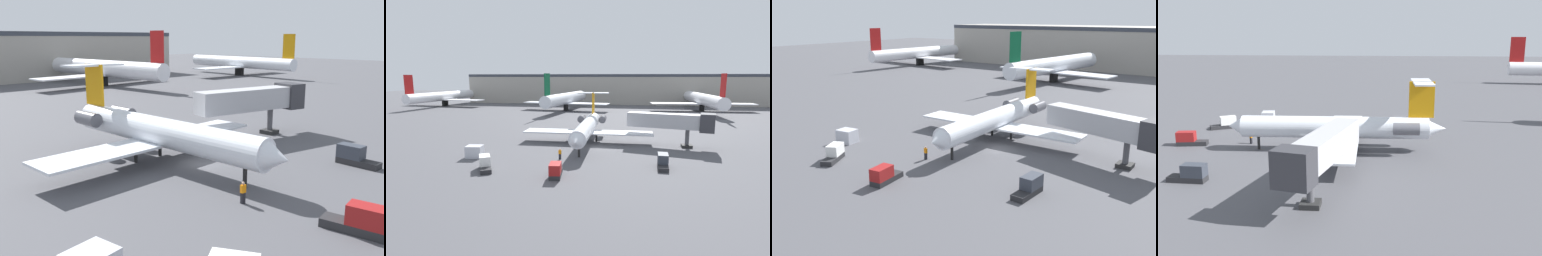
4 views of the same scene
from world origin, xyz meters
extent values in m
cube|color=#4C4C51|center=(0.00, 0.00, -0.05)|extent=(400.00, 400.00, 0.10)
cylinder|color=silver|center=(-2.26, 3.02, 3.12)|extent=(3.30, 24.13, 2.80)
cone|color=silver|center=(-1.99, -9.81, 3.12)|extent=(2.71, 2.25, 2.66)
cone|color=silver|center=(-2.53, 15.96, 3.12)|extent=(2.43, 2.65, 2.38)
cube|color=silver|center=(4.29, 4.16, 2.02)|extent=(11.56, 4.64, 0.24)
cube|color=silver|center=(-8.85, 3.89, 2.02)|extent=(11.56, 4.64, 0.24)
cylinder|color=#595960|center=(-0.15, 12.11, 3.52)|extent=(1.57, 3.23, 1.50)
cylinder|color=#595960|center=(-4.75, 12.01, 3.52)|extent=(1.57, 3.23, 1.50)
cube|color=orange|center=(-2.49, 14.06, 6.82)|extent=(0.31, 3.20, 4.60)
cube|color=silver|center=(-2.49, 14.06, 9.03)|extent=(6.85, 2.54, 0.20)
cylinder|color=black|center=(-2.05, -7.01, 0.86)|extent=(0.36, 0.36, 1.72)
cylinder|color=black|center=(-0.70, 5.06, 0.86)|extent=(0.36, 0.36, 1.72)
cylinder|color=black|center=(-3.90, 4.99, 0.86)|extent=(0.36, 0.36, 1.72)
cube|color=#ADADB2|center=(12.41, 3.72, 4.66)|extent=(14.59, 5.82, 2.60)
cube|color=#333338|center=(19.02, 2.17, 4.66)|extent=(3.07, 3.66, 3.20)
cylinder|color=#4C4C51|center=(15.91, 2.90, 1.68)|extent=(0.70, 0.70, 3.36)
cube|color=#262626|center=(15.91, 2.90, 0.25)|extent=(1.80, 1.80, 0.50)
cube|color=black|center=(-4.70, -8.88, 0.42)|extent=(0.35, 0.29, 0.85)
cube|color=orange|center=(-4.70, -8.88, 1.15)|extent=(0.44, 0.32, 0.60)
sphere|color=tan|center=(-4.70, -8.88, 1.57)|extent=(0.24, 0.24, 0.24)
cube|color=#262628|center=(-3.37, -16.65, 0.30)|extent=(1.94, 4.16, 0.60)
cube|color=maroon|center=(-3.26, -17.44, 1.25)|extent=(1.72, 2.57, 1.30)
cube|color=#262628|center=(10.47, -10.99, 0.30)|extent=(1.57, 4.06, 0.60)
cube|color=#333842|center=(10.50, -10.19, 1.25)|extent=(1.50, 2.46, 1.30)
cube|color=#262628|center=(-13.40, -16.10, 0.30)|extent=(3.19, 4.17, 0.60)
cube|color=white|center=(-13.80, -15.40, 1.25)|extent=(2.40, 2.78, 1.30)
cube|color=silver|center=(-18.25, -10.06, 0.94)|extent=(2.69, 2.32, 1.87)
cube|color=#9E998E|center=(0.00, 94.97, 6.83)|extent=(144.29, 21.77, 13.65)
cube|color=#333842|center=(0.00, 84.29, 13.05)|extent=(144.29, 0.60, 1.20)
cylinder|color=white|center=(-73.67, 65.93, 4.31)|extent=(7.41, 42.01, 3.82)
cube|color=red|center=(-75.30, 47.09, 9.72)|extent=(0.64, 4.01, 7.00)
cube|color=white|center=(-73.67, 65.93, 2.80)|extent=(35.52, 9.00, 0.30)
cube|color=black|center=(-73.67, 65.93, 1.20)|extent=(1.20, 2.80, 2.40)
cylinder|color=silver|center=(-18.38, 57.83, 4.50)|extent=(9.28, 38.64, 4.19)
cube|color=#0C5933|center=(-20.67, 40.78, 10.09)|extent=(0.83, 4.00, 7.00)
cube|color=silver|center=(-18.38, 57.83, 2.80)|extent=(32.79, 10.25, 0.30)
cube|color=black|center=(-18.38, 57.83, 1.20)|extent=(1.20, 2.80, 2.40)
cylinder|color=white|center=(31.34, 64.17, 4.46)|extent=(7.07, 43.91, 4.12)
cube|color=red|center=(32.68, 44.35, 10.02)|extent=(0.57, 4.01, 7.00)
cube|color=white|center=(31.34, 64.17, 2.80)|extent=(37.06, 8.47, 0.30)
cube|color=black|center=(31.34, 64.17, 1.20)|extent=(1.20, 2.80, 2.40)
camera|label=1|loc=(-27.79, -26.49, 12.01)|focal=38.81mm
camera|label=2|loc=(5.97, -52.94, 12.61)|focal=28.35mm
camera|label=3|loc=(28.00, -45.22, 17.26)|focal=38.98mm
camera|label=4|loc=(51.20, 9.18, 15.56)|focal=40.02mm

